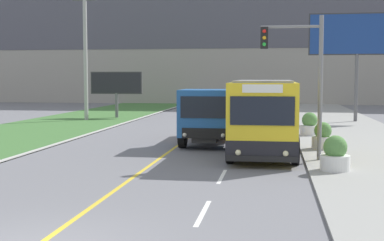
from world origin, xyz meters
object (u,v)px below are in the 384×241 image
(dump_truck, at_px, (210,117))
(planter_round_near, at_px, (335,155))
(traffic_light_mast, at_px, (302,69))
(planter_round_second, at_px, (323,137))
(utility_pole_far, at_px, (85,52))
(planter_round_third, at_px, (310,125))
(billboard_large, at_px, (357,37))
(billboard_small, at_px, (116,84))
(city_bus, at_px, (264,119))
(car_distant, at_px, (269,108))

(dump_truck, height_order, planter_round_near, dump_truck)
(traffic_light_mast, relative_size, planter_round_second, 4.71)
(planter_round_near, bearing_deg, utility_pole_far, 128.90)
(planter_round_second, xyz_separation_m, planter_round_third, (-0.21, 5.42, 0.02))
(dump_truck, distance_m, billboard_large, 16.87)
(dump_truck, bearing_deg, billboard_small, 120.52)
(billboard_small, distance_m, planter_round_near, 25.90)
(city_bus, bearing_deg, billboard_large, 70.93)
(city_bus, bearing_deg, dump_truck, 126.18)
(billboard_small, bearing_deg, planter_round_near, -57.26)
(city_bus, xyz_separation_m, billboard_large, (5.98, 17.30, 4.31))
(billboard_small, height_order, planter_round_near, billboard_small)
(car_distant, bearing_deg, billboard_small, -168.13)
(planter_round_near, xyz_separation_m, planter_round_third, (-0.13, 10.85, 0.02))
(planter_round_third, bearing_deg, billboard_small, 141.82)
(city_bus, xyz_separation_m, planter_round_near, (2.40, -2.94, -0.94))
(dump_truck, relative_size, billboard_large, 0.89)
(utility_pole_far, relative_size, planter_round_second, 8.57)
(traffic_light_mast, bearing_deg, planter_round_near, -65.38)
(billboard_large, distance_m, planter_round_second, 16.11)
(dump_truck, height_order, traffic_light_mast, traffic_light_mast)
(city_bus, distance_m, billboard_small, 22.09)
(billboard_small, relative_size, planter_round_third, 3.36)
(city_bus, relative_size, billboard_small, 1.38)
(billboard_large, bearing_deg, planter_round_third, -111.57)
(utility_pole_far, relative_size, planter_round_near, 8.45)
(city_bus, distance_m, planter_round_third, 8.28)
(car_distant, distance_m, billboard_large, 8.81)
(billboard_large, bearing_deg, city_bus, -109.07)
(car_distant, relative_size, billboard_small, 1.07)
(car_distant, distance_m, planter_round_near, 24.28)
(traffic_light_mast, xyz_separation_m, billboard_small, (-12.95, 19.51, -0.88))
(billboard_large, relative_size, planter_round_third, 6.26)
(utility_pole_far, xyz_separation_m, billboard_large, (19.07, 1.04, 0.89))
(dump_truck, height_order, billboard_large, billboard_large)
(billboard_small, relative_size, planter_round_second, 3.52)
(billboard_large, xyz_separation_m, planter_round_second, (-3.50, -14.82, -5.25))
(city_bus, xyz_separation_m, car_distant, (0.00, 21.22, -0.84))
(city_bus, bearing_deg, traffic_light_mast, -27.46)
(traffic_light_mast, distance_m, billboard_small, 23.43)
(city_bus, relative_size, planter_round_third, 4.65)
(car_distant, height_order, planter_round_near, car_distant)
(dump_truck, distance_m, billboard_small, 17.84)
(traffic_light_mast, relative_size, billboard_small, 1.34)
(car_distant, height_order, billboard_large, billboard_large)
(city_bus, bearing_deg, planter_round_second, 45.11)
(traffic_light_mast, bearing_deg, billboard_large, 75.69)
(city_bus, xyz_separation_m, dump_truck, (-2.53, 3.46, -0.23))
(city_bus, height_order, traffic_light_mast, traffic_light_mast)
(car_distant, height_order, utility_pole_far, utility_pole_far)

